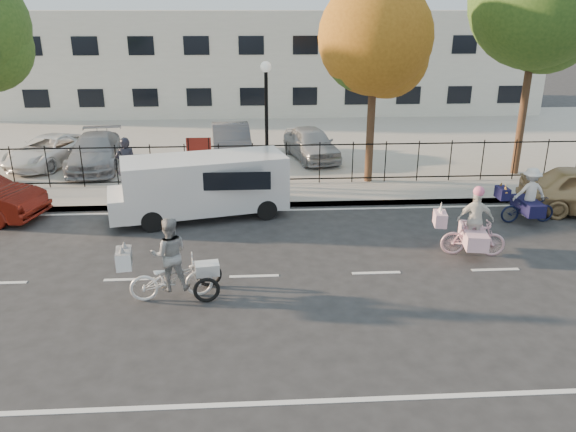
{
  "coord_description": "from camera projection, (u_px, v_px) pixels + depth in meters",
  "views": [
    {
      "loc": [
        0.08,
        -12.29,
        6.12
      ],
      "look_at": [
        0.9,
        1.2,
        1.1
      ],
      "focal_mm": 35.0,
      "sensor_mm": 36.0,
      "label": 1
    }
  ],
  "objects": [
    {
      "name": "curb",
      "position": [
        254.0,
        205.0,
        18.33
      ],
      "size": [
        60.0,
        0.1,
        0.15
      ],
      "primitive_type": "cube",
      "color": "#A8A399",
      "rests_on": "ground"
    },
    {
      "name": "unicorn_bike",
      "position": [
        473.0,
        230.0,
        14.55
      ],
      "size": [
        1.93,
        1.36,
        1.91
      ],
      "rotation": [
        0.0,
        0.0,
        1.4
      ],
      "color": "beige",
      "rests_on": "ground"
    },
    {
      "name": "white_van",
      "position": [
        202.0,
        184.0,
        17.19
      ],
      "size": [
        5.68,
        2.89,
        1.9
      ],
      "rotation": [
        0.0,
        0.0,
        0.23
      ],
      "color": "white",
      "rests_on": "ground"
    },
    {
      "name": "zebra_trike",
      "position": [
        171.0,
        268.0,
        12.37
      ],
      "size": [
        2.24,
        1.05,
        1.91
      ],
      "rotation": [
        0.0,
        0.0,
        1.73
      ],
      "color": "white",
      "rests_on": "ground"
    },
    {
      "name": "tree_east",
      "position": [
        541.0,
        7.0,
        19.62
      ],
      "size": [
        4.8,
        4.8,
        8.8
      ],
      "color": "#442D1D",
      "rests_on": "ground"
    },
    {
      "name": "lamppost",
      "position": [
        266.0,
        103.0,
        18.94
      ],
      "size": [
        0.36,
        0.36,
        4.33
      ],
      "color": "black",
      "rests_on": "sidewalk"
    },
    {
      "name": "bull_bike",
      "position": [
        528.0,
        201.0,
        16.85
      ],
      "size": [
        1.82,
        1.24,
        1.71
      ],
      "rotation": [
        0.0,
        0.0,
        1.59
      ],
      "color": "black",
      "rests_on": "ground"
    },
    {
      "name": "tree_mid",
      "position": [
        379.0,
        43.0,
        19.04
      ],
      "size": [
        3.9,
        3.9,
        7.15
      ],
      "color": "#442D1D",
      "rests_on": "ground"
    },
    {
      "name": "lot_car_b",
      "position": [
        49.0,
        151.0,
        22.53
      ],
      "size": [
        3.18,
        4.65,
        1.18
      ],
      "primitive_type": "imported",
      "rotation": [
        0.0,
        0.0,
        -0.31
      ],
      "color": "white",
      "rests_on": "parking_lot"
    },
    {
      "name": "parking_lot",
      "position": [
        253.0,
        139.0,
        27.64
      ],
      "size": [
        60.0,
        15.6,
        0.15
      ],
      "primitive_type": "cube",
      "color": "#A8A399",
      "rests_on": "ground"
    },
    {
      "name": "ground",
      "position": [
        254.0,
        276.0,
        13.63
      ],
      "size": [
        120.0,
        120.0,
        0.0
      ],
      "primitive_type": "plane",
      "color": "#333334"
    },
    {
      "name": "lot_car_c",
      "position": [
        231.0,
        142.0,
        23.4
      ],
      "size": [
        1.91,
        4.49,
        1.44
      ],
      "primitive_type": "imported",
      "rotation": [
        0.0,
        0.0,
        0.09
      ],
      "color": "#484A50",
      "rests_on": "parking_lot"
    },
    {
      "name": "street_sign",
      "position": [
        199.0,
        153.0,
        19.39
      ],
      "size": [
        0.85,
        0.06,
        1.8
      ],
      "color": "black",
      "rests_on": "sidewalk"
    },
    {
      "name": "lot_car_d",
      "position": [
        311.0,
        143.0,
        23.42
      ],
      "size": [
        2.42,
        4.17,
        1.33
      ],
      "primitive_type": "imported",
      "rotation": [
        0.0,
        0.0,
        0.23
      ],
      "color": "#A4A7AB",
      "rests_on": "parking_lot"
    },
    {
      "name": "road_markings",
      "position": [
        254.0,
        276.0,
        13.62
      ],
      "size": [
        60.0,
        9.52,
        0.01
      ],
      "primitive_type": null,
      "color": "silver",
      "rests_on": "ground"
    },
    {
      "name": "sidewalk",
      "position": [
        253.0,
        195.0,
        19.31
      ],
      "size": [
        60.0,
        2.2,
        0.15
      ],
      "primitive_type": "cube",
      "color": "#A8A399",
      "rests_on": "ground"
    },
    {
      "name": "iron_fence",
      "position": [
        253.0,
        164.0,
        20.05
      ],
      "size": [
        58.0,
        0.06,
        1.5
      ],
      "primitive_type": null,
      "color": "black",
      "rests_on": "sidewalk"
    },
    {
      "name": "lot_car_a",
      "position": [
        96.0,
        152.0,
        22.09
      ],
      "size": [
        2.28,
        4.68,
        1.31
      ],
      "primitive_type": "imported",
      "rotation": [
        0.0,
        0.0,
        0.1
      ],
      "color": "#93959A",
      "rests_on": "parking_lot"
    },
    {
      "name": "pedestrian",
      "position": [
        126.0,
        164.0,
        19.23
      ],
      "size": [
        0.75,
        0.56,
        1.89
      ],
      "primitive_type": "imported",
      "rotation": [
        0.0,
        0.0,
        3.31
      ],
      "color": "black",
      "rests_on": "sidewalk"
    },
    {
      "name": "building",
      "position": [
        252.0,
        60.0,
        35.98
      ],
      "size": [
        34.0,
        10.0,
        6.0
      ],
      "primitive_type": "cube",
      "color": "silver",
      "rests_on": "ground"
    }
  ]
}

